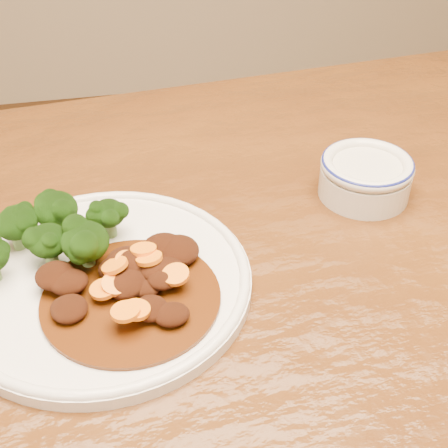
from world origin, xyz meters
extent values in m
cube|color=#522C0E|center=(0.00, 0.00, 0.73)|extent=(1.58, 1.05, 0.04)
cylinder|color=silver|center=(-0.20, 0.02, 0.76)|extent=(0.28, 0.28, 0.01)
torus|color=silver|center=(-0.20, 0.02, 0.76)|extent=(0.28, 0.28, 0.01)
cylinder|color=#69924B|center=(-0.28, 0.09, 0.77)|extent=(0.01, 0.01, 0.02)
ellipsoid|color=black|center=(-0.28, 0.09, 0.79)|extent=(0.04, 0.04, 0.03)
cylinder|color=#69924B|center=(-0.19, 0.09, 0.77)|extent=(0.01, 0.01, 0.02)
ellipsoid|color=black|center=(-0.19, 0.09, 0.79)|extent=(0.03, 0.03, 0.03)
cylinder|color=#69924B|center=(-0.24, 0.10, 0.77)|extent=(0.01, 0.01, 0.02)
ellipsoid|color=black|center=(-0.24, 0.10, 0.79)|extent=(0.04, 0.04, 0.03)
cylinder|color=#69924B|center=(-0.21, 0.04, 0.77)|extent=(0.01, 0.01, 0.02)
ellipsoid|color=black|center=(-0.21, 0.04, 0.79)|extent=(0.05, 0.05, 0.04)
cylinder|color=#69924B|center=(-0.25, 0.05, 0.77)|extent=(0.01, 0.01, 0.02)
ellipsoid|color=black|center=(-0.25, 0.05, 0.79)|extent=(0.04, 0.04, 0.03)
cylinder|color=#69924B|center=(-0.28, 0.09, 0.77)|extent=(0.01, 0.01, 0.02)
ellipsoid|color=black|center=(-0.28, 0.09, 0.79)|extent=(0.04, 0.04, 0.03)
cylinder|color=#421D07|center=(-0.18, -0.01, 0.76)|extent=(0.16, 0.16, 0.00)
ellipsoid|color=black|center=(-0.23, 0.01, 0.78)|extent=(0.04, 0.03, 0.02)
ellipsoid|color=black|center=(-0.24, 0.02, 0.78)|extent=(0.04, 0.04, 0.02)
ellipsoid|color=black|center=(-0.14, 0.01, 0.78)|extent=(0.03, 0.03, 0.02)
ellipsoid|color=black|center=(-0.16, -0.04, 0.77)|extent=(0.03, 0.03, 0.01)
ellipsoid|color=black|center=(-0.23, -0.02, 0.77)|extent=(0.03, 0.03, 0.02)
ellipsoid|color=black|center=(-0.17, 0.02, 0.77)|extent=(0.03, 0.03, 0.01)
ellipsoid|color=black|center=(-0.18, 0.00, 0.77)|extent=(0.04, 0.04, 0.02)
ellipsoid|color=black|center=(-0.19, 0.02, 0.77)|extent=(0.04, 0.03, 0.02)
ellipsoid|color=black|center=(-0.13, 0.04, 0.77)|extent=(0.04, 0.04, 0.02)
ellipsoid|color=black|center=(-0.14, 0.04, 0.77)|extent=(0.04, 0.04, 0.02)
ellipsoid|color=black|center=(-0.14, -0.05, 0.77)|extent=(0.03, 0.03, 0.02)
ellipsoid|color=black|center=(-0.23, -0.02, 0.77)|extent=(0.03, 0.03, 0.01)
ellipsoid|color=black|center=(-0.18, 0.02, 0.78)|extent=(0.04, 0.04, 0.02)
ellipsoid|color=black|center=(-0.15, 0.01, 0.78)|extent=(0.03, 0.03, 0.02)
ellipsoid|color=black|center=(-0.15, -0.01, 0.78)|extent=(0.03, 0.03, 0.01)
ellipsoid|color=black|center=(-0.17, 0.02, 0.77)|extent=(0.03, 0.03, 0.01)
ellipsoid|color=black|center=(-0.17, -0.03, 0.77)|extent=(0.02, 0.02, 0.01)
ellipsoid|color=black|center=(-0.16, -0.01, 0.77)|extent=(0.03, 0.02, 0.01)
cylinder|color=orange|center=(-0.19, -0.01, 0.78)|extent=(0.04, 0.04, 0.01)
cylinder|color=orange|center=(-0.20, -0.01, 0.78)|extent=(0.03, 0.03, 0.01)
cylinder|color=orange|center=(-0.17, -0.04, 0.78)|extent=(0.04, 0.04, 0.01)
cylinder|color=orange|center=(-0.14, -0.01, 0.78)|extent=(0.03, 0.03, 0.01)
cylinder|color=orange|center=(-0.19, 0.01, 0.79)|extent=(0.03, 0.03, 0.01)
cylinder|color=orange|center=(-0.16, 0.03, 0.79)|extent=(0.03, 0.03, 0.01)
cylinder|color=orange|center=(-0.18, -0.05, 0.78)|extent=(0.03, 0.03, 0.01)
cylinder|color=orange|center=(-0.18, 0.02, 0.78)|extent=(0.03, 0.03, 0.01)
cylinder|color=orange|center=(-0.16, 0.02, 0.79)|extent=(0.04, 0.04, 0.01)
cylinder|color=beige|center=(0.10, 0.12, 0.77)|extent=(0.10, 0.10, 0.03)
cylinder|color=beige|center=(0.10, 0.12, 0.79)|extent=(0.08, 0.08, 0.01)
torus|color=beige|center=(0.10, 0.12, 0.79)|extent=(0.10, 0.10, 0.01)
torus|color=navy|center=(0.10, 0.12, 0.79)|extent=(0.10, 0.10, 0.00)
camera|label=1|loc=(-0.17, -0.42, 1.16)|focal=50.00mm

